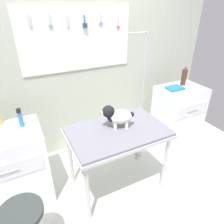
{
  "coord_description": "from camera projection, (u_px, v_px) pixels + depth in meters",
  "views": [
    {
      "loc": [
        -0.94,
        -1.35,
        2.04
      ],
      "look_at": [
        -0.1,
        0.31,
        1.03
      ],
      "focal_mm": 32.45,
      "sensor_mm": 36.0,
      "label": 1
    }
  ],
  "objects": [
    {
      "name": "stool",
      "position": [
        22.0,
        220.0,
        1.62
      ],
      "size": [
        0.36,
        0.36,
        0.62
      ],
      "color": "#9E9EA3",
      "rests_on": "ground"
    },
    {
      "name": "grooming_arm",
      "position": [
        141.0,
        106.0,
        2.7
      ],
      "size": [
        0.3,
        0.11,
        1.76
      ],
      "color": "#B7B7BC",
      "rests_on": "ground"
    },
    {
      "name": "counter_left",
      "position": [
        9.0,
        169.0,
        2.2
      ],
      "size": [
        0.8,
        0.58,
        0.89
      ],
      "color": "white",
      "rests_on": "ground"
    },
    {
      "name": "soda_bottle",
      "position": [
        184.0,
        77.0,
        3.09
      ],
      "size": [
        0.08,
        0.08,
        0.29
      ],
      "color": "#492B1E",
      "rests_on": "cabinet_right"
    },
    {
      "name": "cabinet_right",
      "position": [
        178.0,
        114.0,
        3.25
      ],
      "size": [
        0.68,
        0.54,
        0.91
      ],
      "color": "white",
      "rests_on": "ground"
    },
    {
      "name": "dog",
      "position": [
        117.0,
        116.0,
        2.18
      ],
      "size": [
        0.36,
        0.25,
        0.27
      ],
      "color": "white",
      "rests_on": "grooming_table"
    },
    {
      "name": "spray_bottle_tall",
      "position": [
        21.0,
        119.0,
        2.09
      ],
      "size": [
        0.05,
        0.05,
        0.21
      ],
      "color": "#3076C3",
      "rests_on": "counter_left"
    },
    {
      "name": "supply_tray",
      "position": [
        175.0,
        88.0,
        2.98
      ],
      "size": [
        0.24,
        0.18,
        0.04
      ],
      "color": "blue",
      "rests_on": "cabinet_right"
    },
    {
      "name": "grooming_table",
      "position": [
        118.0,
        136.0,
        2.23
      ],
      "size": [
        1.08,
        0.7,
        0.82
      ],
      "color": "#B7B7BC",
      "rests_on": "ground"
    },
    {
      "name": "ground",
      "position": [
        131.0,
        198.0,
        2.42
      ],
      "size": [
        4.4,
        4.0,
        0.04
      ],
      "primitive_type": "cube",
      "color": "silver"
    },
    {
      "name": "rear_wall_panel",
      "position": [
        87.0,
        73.0,
        2.85
      ],
      "size": [
        4.0,
        0.11,
        2.3
      ],
      "color": "#B1B9A6",
      "rests_on": "ground"
    }
  ]
}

